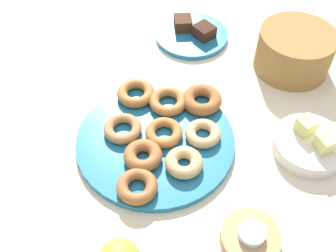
{
  "coord_description": "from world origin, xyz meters",
  "views": [
    {
      "loc": [
        0.53,
        -0.17,
        0.72
      ],
      "look_at": [
        0.0,
        0.03,
        0.05
      ],
      "focal_mm": 43.04,
      "sensor_mm": 36.0,
      "label": 1
    }
  ],
  "objects": [
    {
      "name": "tealight",
      "position": [
        0.28,
        0.09,
        0.03
      ],
      "size": [
        0.05,
        0.05,
        0.01
      ],
      "primitive_type": "cylinder",
      "color": "silver",
      "rests_on": "candle_holder"
    },
    {
      "name": "donut_0",
      "position": [
        0.11,
        -0.08,
        0.03
      ],
      "size": [
        0.11,
        0.11,
        0.02
      ],
      "primitive_type": "torus",
      "rotation": [
        0.0,
        0.0,
        0.34
      ],
      "color": "#995B2D",
      "rests_on": "donut_plate"
    },
    {
      "name": "donut_plate",
      "position": [
        0.0,
        0.0,
        0.01
      ],
      "size": [
        0.35,
        0.35,
        0.02
      ],
      "primitive_type": "cylinder",
      "color": "#1E6B93",
      "rests_on": "ground_plane"
    },
    {
      "name": "donut_8",
      "position": [
        -0.09,
        0.06,
        0.03
      ],
      "size": [
        0.1,
        0.1,
        0.02
      ],
      "primitive_type": "torus",
      "rotation": [
        0.0,
        0.0,
        3.23
      ],
      "color": "#AD6B33",
      "rests_on": "donut_plate"
    },
    {
      "name": "donut_1",
      "position": [
        -0.04,
        -0.06,
        0.03
      ],
      "size": [
        0.1,
        0.1,
        0.02
      ],
      "primitive_type": "torus",
      "rotation": [
        0.0,
        0.0,
        4.58
      ],
      "color": "#B27547",
      "rests_on": "donut_plate"
    },
    {
      "name": "fruit_bowl",
      "position": [
        0.14,
        0.31,
        0.02
      ],
      "size": [
        0.16,
        0.16,
        0.03
      ],
      "primitive_type": "cylinder",
      "color": "silver",
      "rests_on": "ground_plane"
    },
    {
      "name": "donut_6",
      "position": [
        -0.06,
        0.14,
        0.03
      ],
      "size": [
        0.13,
        0.13,
        0.03
      ],
      "primitive_type": "torus",
      "rotation": [
        0.0,
        0.0,
        5.42
      ],
      "color": "#995B2D",
      "rests_on": "donut_plate"
    },
    {
      "name": "ground_plane",
      "position": [
        0.0,
        0.0,
        0.0
      ],
      "size": [
        2.4,
        2.4,
        0.0
      ],
      "primitive_type": "plane",
      "color": "beige"
    },
    {
      "name": "donut_7",
      "position": [
        0.04,
        -0.04,
        0.03
      ],
      "size": [
        0.1,
        0.1,
        0.03
      ],
      "primitive_type": "torus",
      "rotation": [
        0.0,
        0.0,
        6.08
      ],
      "color": "#995B2D",
      "rests_on": "donut_plate"
    },
    {
      "name": "donut_3",
      "position": [
        -0.0,
        0.02,
        0.03
      ],
      "size": [
        0.12,
        0.12,
        0.02
      ],
      "primitive_type": "torus",
      "rotation": [
        0.0,
        0.0,
        3.82
      ],
      "color": "#AD6B33",
      "rests_on": "donut_plate"
    },
    {
      "name": "donut_2",
      "position": [
        0.03,
        0.1,
        0.03
      ],
      "size": [
        0.11,
        0.11,
        0.02
      ],
      "primitive_type": "torus",
      "rotation": [
        0.0,
        0.0,
        0.82
      ],
      "color": "tan",
      "rests_on": "donut_plate"
    },
    {
      "name": "donut_5",
      "position": [
        -0.14,
        0.0,
        0.03
      ],
      "size": [
        0.13,
        0.13,
        0.03
      ],
      "primitive_type": "torus",
      "rotation": [
        0.0,
        0.0,
        3.95
      ],
      "color": "#AD6B33",
      "rests_on": "donut_plate"
    },
    {
      "name": "melon_chunk_left",
      "position": [
        0.11,
        0.31,
        0.05
      ],
      "size": [
        0.04,
        0.04,
        0.04
      ],
      "primitive_type": "cube",
      "rotation": [
        0.0,
        0.0,
        0.16
      ],
      "color": "#DBD67A",
      "rests_on": "fruit_bowl"
    },
    {
      "name": "melon_chunk_right",
      "position": [
        0.17,
        0.32,
        0.05
      ],
      "size": [
        0.04,
        0.04,
        0.04
      ],
      "primitive_type": "cube",
      "rotation": [
        0.0,
        0.0,
        0.03
      ],
      "color": "#DBD67A",
      "rests_on": "fruit_bowl"
    },
    {
      "name": "brownie_far",
      "position": [
        -0.3,
        0.25,
        0.03
      ],
      "size": [
        0.06,
        0.06,
        0.03
      ],
      "primitive_type": "cube",
      "rotation": [
        0.0,
        0.0,
        0.33
      ],
      "color": "#381E14",
      "rests_on": "cake_plate"
    },
    {
      "name": "cake_plate",
      "position": [
        -0.32,
        0.23,
        0.01
      ],
      "size": [
        0.2,
        0.2,
        0.01
      ],
      "primitive_type": "cylinder",
      "color": "#1E6B93",
      "rests_on": "ground_plane"
    },
    {
      "name": "candle_holder",
      "position": [
        0.28,
        0.09,
        0.01
      ],
      "size": [
        0.11,
        0.11,
        0.02
      ],
      "primitive_type": "cylinder",
      "color": "tan",
      "rests_on": "ground_plane"
    },
    {
      "name": "donut_4",
      "position": [
        0.09,
        0.03,
        0.03
      ],
      "size": [
        0.11,
        0.11,
        0.03
      ],
      "primitive_type": "torus",
      "rotation": [
        0.0,
        0.0,
        2.49
      ],
      "color": "tan",
      "rests_on": "donut_plate"
    },
    {
      "name": "brownie_near",
      "position": [
        -0.35,
        0.21,
        0.03
      ],
      "size": [
        0.06,
        0.06,
        0.03
      ],
      "primitive_type": "cube",
      "rotation": [
        0.0,
        0.0,
        -0.29
      ],
      "color": "#472819",
      "rests_on": "cake_plate"
    },
    {
      "name": "basket",
      "position": [
        -0.11,
        0.42,
        0.05
      ],
      "size": [
        0.26,
        0.26,
        0.11
      ],
      "primitive_type": "cylinder",
      "rotation": [
        0.0,
        0.0,
        5.74
      ],
      "color": "olive",
      "rests_on": "ground_plane"
    }
  ]
}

